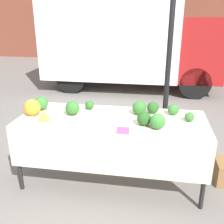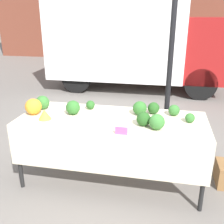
% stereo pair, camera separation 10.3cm
% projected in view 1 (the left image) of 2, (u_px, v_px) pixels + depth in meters
% --- Properties ---
extents(ground_plane, '(40.00, 40.00, 0.00)m').
position_uv_depth(ground_plane, '(112.00, 179.00, 3.51)').
color(ground_plane, slate).
extents(tent_pole, '(0.07, 0.07, 2.44)m').
position_uv_depth(tent_pole, '(167.00, 81.00, 3.54)').
color(tent_pole, black).
rests_on(tent_pole, ground_plane).
extents(parked_truck, '(4.83, 2.18, 2.64)m').
position_uv_depth(parked_truck, '(127.00, 39.00, 7.51)').
color(parked_truck, white).
rests_on(parked_truck, ground_plane).
extents(market_table, '(2.29, 0.91, 0.87)m').
position_uv_depth(market_table, '(111.00, 128.00, 3.17)').
color(market_table, beige).
rests_on(market_table, ground_plane).
extents(orange_cauliflower, '(0.20, 0.20, 0.20)m').
position_uv_depth(orange_cauliflower, '(32.00, 108.00, 3.26)').
color(orange_cauliflower, orange).
rests_on(orange_cauliflower, market_table).
extents(romanesco_head, '(0.15, 0.15, 0.12)m').
position_uv_depth(romanesco_head, '(44.00, 115.00, 3.12)').
color(romanesco_head, '#93B238').
rests_on(romanesco_head, market_table).
extents(broccoli_head_0, '(0.16, 0.16, 0.16)m').
position_uv_depth(broccoli_head_0, '(144.00, 119.00, 2.97)').
color(broccoli_head_0, '#23511E').
rests_on(broccoli_head_0, market_table).
extents(broccoli_head_1, '(0.18, 0.18, 0.18)m').
position_uv_depth(broccoli_head_1, '(41.00, 103.00, 3.45)').
color(broccoli_head_1, '#336B2D').
rests_on(broccoli_head_1, market_table).
extents(broccoli_head_2, '(0.12, 0.12, 0.12)m').
position_uv_depth(broccoli_head_2, '(90.00, 105.00, 3.48)').
color(broccoli_head_2, '#285B23').
rests_on(broccoli_head_2, market_table).
extents(broccoli_head_3, '(0.11, 0.11, 0.11)m').
position_uv_depth(broccoli_head_3, '(190.00, 117.00, 3.09)').
color(broccoli_head_3, '#336B2D').
rests_on(broccoli_head_3, market_table).
extents(broccoli_head_4, '(0.15, 0.15, 0.15)m').
position_uv_depth(broccoli_head_4, '(153.00, 108.00, 3.34)').
color(broccoli_head_4, '#23511E').
rests_on(broccoli_head_4, market_table).
extents(broccoli_head_5, '(0.18, 0.18, 0.18)m').
position_uv_depth(broccoli_head_5, '(139.00, 108.00, 3.29)').
color(broccoli_head_5, '#2D6628').
rests_on(broccoli_head_5, market_table).
extents(broccoli_head_6, '(0.18, 0.18, 0.18)m').
position_uv_depth(broccoli_head_6, '(72.00, 108.00, 3.28)').
color(broccoli_head_6, '#2D6628').
rests_on(broccoli_head_6, market_table).
extents(broccoli_head_7, '(0.14, 0.14, 0.14)m').
position_uv_depth(broccoli_head_7, '(173.00, 110.00, 3.29)').
color(broccoli_head_7, '#336B2D').
rests_on(broccoli_head_7, market_table).
extents(broccoli_head_8, '(0.18, 0.18, 0.18)m').
position_uv_depth(broccoli_head_8, '(158.00, 121.00, 2.88)').
color(broccoli_head_8, '#387533').
rests_on(broccoli_head_8, market_table).
extents(price_sign, '(0.13, 0.01, 0.09)m').
position_uv_depth(price_sign, '(123.00, 131.00, 2.75)').
color(price_sign, '#F45B9E').
rests_on(price_sign, market_table).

